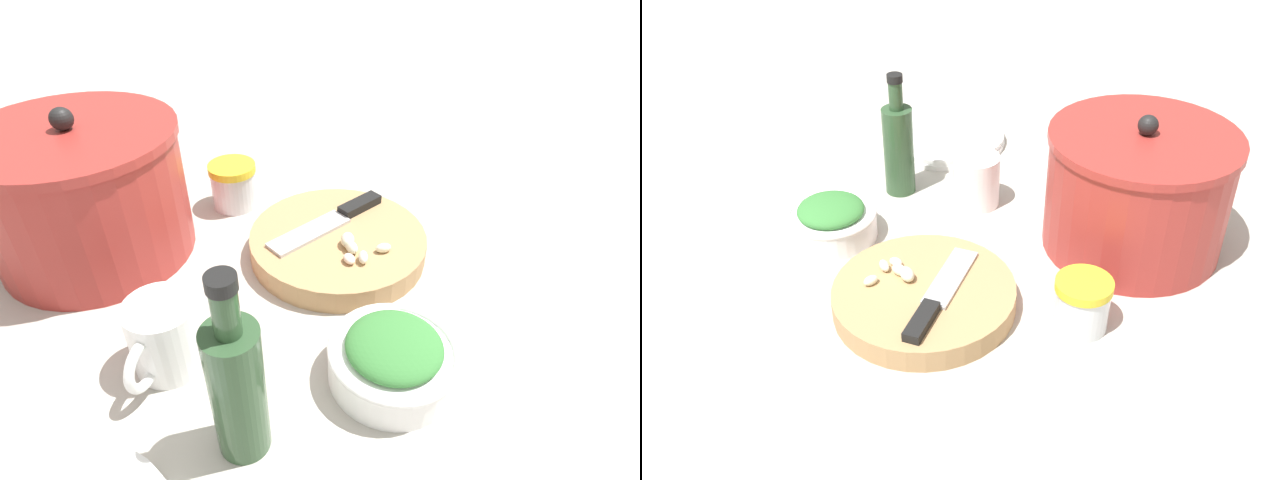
% 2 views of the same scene
% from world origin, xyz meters
% --- Properties ---
extents(ground_plane, '(5.00, 5.00, 0.00)m').
position_xyz_m(ground_plane, '(0.00, 0.00, 0.00)').
color(ground_plane, '#B2ADA3').
extents(cutting_board, '(0.24, 0.24, 0.03)m').
position_xyz_m(cutting_board, '(0.08, -0.06, 0.02)').
color(cutting_board, tan).
rests_on(cutting_board, ground_plane).
extents(chef_knife, '(0.15, 0.16, 0.01)m').
position_xyz_m(chef_knife, '(0.11, -0.05, 0.04)').
color(chef_knife, black).
rests_on(chef_knife, cutting_board).
extents(garlic_cloves, '(0.06, 0.07, 0.02)m').
position_xyz_m(garlic_cloves, '(0.04, -0.08, 0.04)').
color(garlic_cloves, '#EBE7C7').
rests_on(garlic_cloves, cutting_board).
extents(herb_bowl, '(0.14, 0.14, 0.06)m').
position_xyz_m(herb_bowl, '(-0.13, -0.12, 0.03)').
color(herb_bowl, white).
rests_on(herb_bowl, ground_plane).
extents(spice_jar, '(0.07, 0.07, 0.07)m').
position_xyz_m(spice_jar, '(0.20, 0.11, 0.04)').
color(spice_jar, silver).
rests_on(spice_jar, ground_plane).
extents(coffee_mug, '(0.11, 0.07, 0.08)m').
position_xyz_m(coffee_mug, '(-0.12, 0.12, 0.04)').
color(coffee_mug, white).
rests_on(coffee_mug, ground_plane).
extents(plate_stack, '(0.22, 0.22, 0.02)m').
position_xyz_m(plate_stack, '(-0.33, 0.16, 0.01)').
color(plate_stack, white).
rests_on(plate_stack, ground_plane).
extents(oil_bottle, '(0.05, 0.05, 0.20)m').
position_xyz_m(oil_bottle, '(-0.21, 0.03, 0.08)').
color(oil_bottle, '#2D4C2D').
rests_on(oil_bottle, ground_plane).
extents(stock_pot, '(0.27, 0.27, 0.21)m').
position_xyz_m(stock_pot, '(0.08, 0.28, 0.09)').
color(stock_pot, '#9E2D28').
rests_on(stock_pot, ground_plane).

